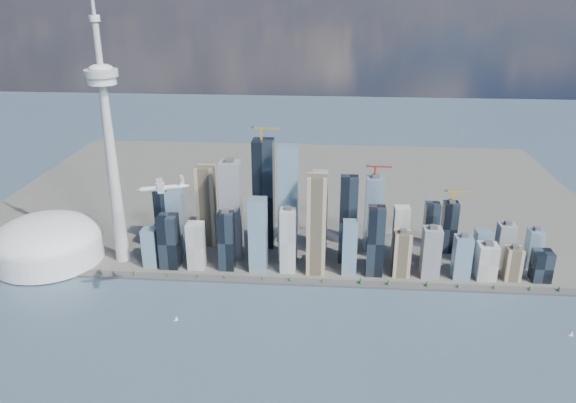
# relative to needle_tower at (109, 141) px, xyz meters

# --- Properties ---
(ground) EXTENTS (4000.00, 4000.00, 0.00)m
(ground) POSITION_rel_needle_tower_xyz_m (300.00, -310.00, -235.84)
(ground) COLOR #304254
(ground) RESTS_ON ground
(seawall) EXTENTS (1100.00, 22.00, 4.00)m
(seawall) POSITION_rel_needle_tower_xyz_m (300.00, -60.00, -233.84)
(seawall) COLOR #383838
(seawall) RESTS_ON ground
(land) EXTENTS (1400.00, 900.00, 3.00)m
(land) POSITION_rel_needle_tower_xyz_m (300.00, 390.00, -234.34)
(land) COLOR #4C4C47
(land) RESTS_ON ground
(shoreline_trees) EXTENTS (960.53, 7.20, 8.80)m
(shoreline_trees) POSITION_rel_needle_tower_xyz_m (300.00, -60.00, -227.06)
(shoreline_trees) COLOR #3F2D1E
(shoreline_trees) RESTS_ON seawall
(skyscraper_cluster) EXTENTS (736.00, 142.00, 244.43)m
(skyscraper_cluster) POSITION_rel_needle_tower_xyz_m (359.62, 26.82, -160.28)
(skyscraper_cluster) COLOR black
(skyscraper_cluster) RESTS_ON land
(needle_tower) EXTENTS (56.00, 56.00, 550.50)m
(needle_tower) POSITION_rel_needle_tower_xyz_m (0.00, 0.00, 0.00)
(needle_tower) COLOR #ABACA6
(needle_tower) RESTS_ON land
(dome_stadium) EXTENTS (200.00, 200.00, 86.00)m
(dome_stadium) POSITION_rel_needle_tower_xyz_m (-140.00, -10.00, -196.40)
(dome_stadium) COLOR silver
(dome_stadium) RESTS_ON land
(airplane) EXTENTS (72.15, 64.53, 18.08)m
(airplane) POSITION_rel_needle_tower_xyz_m (149.72, -187.78, -13.80)
(airplane) COLOR silver
(airplane) RESTS_ON ground
(sailboat_west) EXTENTS (7.10, 3.07, 9.81)m
(sailboat_west) POSITION_rel_needle_tower_xyz_m (154.59, -193.10, -232.69)
(sailboat_west) COLOR white
(sailboat_west) RESTS_ON ground
(sailboat_east) EXTENTS (6.95, 2.55, 9.60)m
(sailboat_east) POSITION_rel_needle_tower_xyz_m (760.32, -187.54, -232.76)
(sailboat_east) COLOR white
(sailboat_east) RESTS_ON ground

